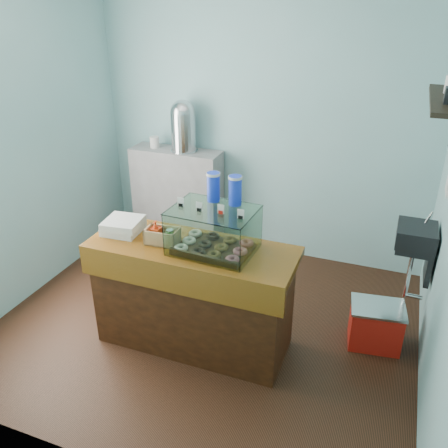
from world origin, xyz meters
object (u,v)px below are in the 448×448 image
at_px(display_case, 216,226).
at_px(red_cooler, 375,325).
at_px(coffee_urn, 183,125).
at_px(counter, 193,295).

bearing_deg(display_case, red_cooler, 23.61).
xyz_separation_m(coffee_urn, red_cooler, (2.19, -1.07, -1.20)).
xyz_separation_m(counter, display_case, (0.18, 0.04, 0.62)).
distance_m(counter, red_cooler, 1.50).
xyz_separation_m(display_case, coffee_urn, (-0.98, 1.53, 0.30)).
relative_size(counter, red_cooler, 3.47).
relative_size(counter, display_case, 2.56).
height_order(coffee_urn, red_cooler, coffee_urn).
bearing_deg(counter, red_cooler, 19.93).
height_order(counter, coffee_urn, coffee_urn).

